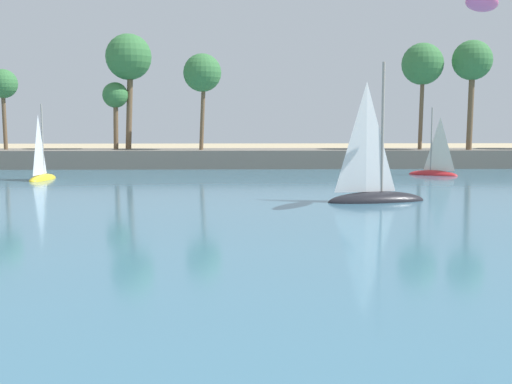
# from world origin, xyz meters

# --- Properties ---
(sea) EXTENTS (220.00, 93.20, 0.06)m
(sea) POSITION_xyz_m (0.00, 53.61, 0.03)
(sea) COLOR teal
(sea) RESTS_ON ground
(palm_headland) EXTENTS (91.09, 6.46, 13.07)m
(palm_headland) POSITION_xyz_m (-1.23, 60.14, 4.29)
(palm_headland) COLOR slate
(palm_headland) RESTS_ON ground
(sailboat_near_shore) EXTENTS (1.67, 4.39, 6.22)m
(sailboat_near_shore) POSITION_xyz_m (-12.79, 46.74, 0.62)
(sailboat_near_shore) COLOR yellow
(sailboat_near_shore) RESTS_ON sea
(sailboat_mid_bay) EXTENTS (5.95, 2.86, 8.29)m
(sailboat_mid_bay) POSITION_xyz_m (9.89, 32.44, 0.81)
(sailboat_mid_bay) COLOR black
(sailboat_mid_bay) RESTS_ON sea
(sailboat_far_left) EXTENTS (4.11, 3.42, 6.03)m
(sailboat_far_left) POSITION_xyz_m (18.59, 50.17, 0.60)
(sailboat_far_left) COLOR red
(sailboat_far_left) RESTS_ON sea
(kite_aloft_drifting_left) EXTENTS (3.42, 4.20, 0.83)m
(kite_aloft_drifting_left) POSITION_xyz_m (14.50, 29.50, 10.42)
(kite_aloft_drifting_left) COLOR #EA5693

